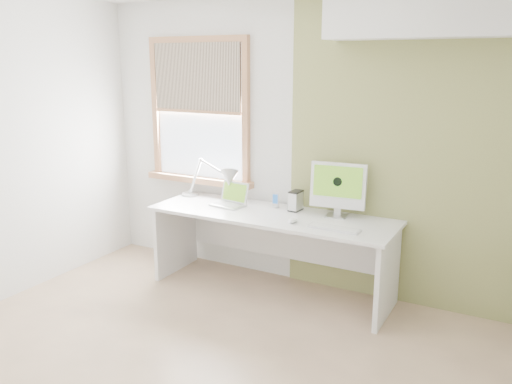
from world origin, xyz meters
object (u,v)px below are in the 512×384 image
Objects in this scene: desk_lamp at (222,180)px; laptop at (231,200)px; external_drive at (296,201)px; desk at (274,233)px; imac at (338,187)px.

laptop is at bearing -30.73° from desk_lamp.
desk is at bearing -138.55° from external_drive.
desk_lamp is at bearing 170.03° from desk.
desk is at bearing -1.84° from laptop.
external_drive is (0.15, 0.13, 0.29)m from desk.
external_drive is 0.42m from imac.
external_drive reaches higher than desk.
imac reaches higher than desk_lamp.
imac is at bearing 1.09° from external_drive.
desk_lamp is 1.42× the size of imac.
desk_lamp reaches higher than desk.
imac is at bearing 1.42° from desk_lamp.
imac reaches higher than external_drive.
laptop is at bearing -169.26° from external_drive.
desk_lamp is at bearing -178.40° from external_drive.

